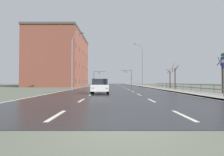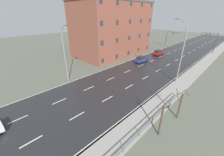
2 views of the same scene
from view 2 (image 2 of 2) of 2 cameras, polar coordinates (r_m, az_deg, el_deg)
ground_plane at (r=36.67m, az=17.31°, el=5.04°), size 160.00×160.00×0.12m
road_asphalt_strip at (r=47.28m, az=24.26°, el=8.43°), size 14.00×120.00×0.03m
sidewalk_right at (r=45.29m, az=34.11°, el=5.69°), size 3.00×120.00×0.12m
street_lamp_midground at (r=27.04m, az=26.69°, el=8.88°), size 2.32×0.24×11.14m
street_lamp_left_bank at (r=26.16m, az=-18.82°, el=8.77°), size 2.25×0.24×10.26m
traffic_signal_right at (r=55.77m, az=36.07°, el=12.80°), size 4.85×0.36×6.39m
traffic_signal_left at (r=58.89m, az=22.52°, el=15.52°), size 5.11×0.36×5.84m
car_near_right at (r=37.78m, az=11.94°, el=7.61°), size 2.03×4.20×1.57m
car_mid_centre at (r=46.14m, az=18.60°, el=10.00°), size 2.01×4.19×1.57m
brick_building at (r=44.20m, az=0.23°, el=19.65°), size 13.19×23.21×15.23m
bare_tree_mid at (r=15.41m, az=19.83°, el=-15.62°), size 1.36×0.89×4.74m
bare_tree_far at (r=18.61m, az=26.29°, el=-9.92°), size 1.48×1.39×4.12m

